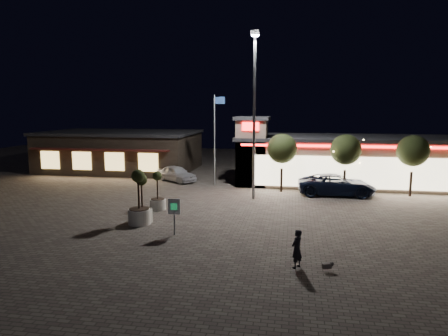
% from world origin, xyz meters
% --- Properties ---
extents(ground, '(90.00, 90.00, 0.00)m').
position_xyz_m(ground, '(0.00, 0.00, 0.00)').
color(ground, '#645C51').
rests_on(ground, ground).
extents(retail_building, '(20.40, 8.40, 6.10)m').
position_xyz_m(retail_building, '(9.51, 15.82, 2.21)').
color(retail_building, gray).
rests_on(retail_building, ground).
extents(restaurant_building, '(16.40, 11.00, 4.30)m').
position_xyz_m(restaurant_building, '(-14.00, 19.97, 2.16)').
color(restaurant_building, '#382D23').
rests_on(restaurant_building, ground).
extents(floodlight_pole, '(0.60, 0.40, 12.38)m').
position_xyz_m(floodlight_pole, '(2.00, 8.00, 7.02)').
color(floodlight_pole, gray).
rests_on(floodlight_pole, ground).
extents(flagpole, '(0.95, 0.10, 8.00)m').
position_xyz_m(flagpole, '(-1.90, 13.00, 4.74)').
color(flagpole, white).
rests_on(flagpole, ground).
extents(string_tree_a, '(2.42, 2.42, 4.79)m').
position_xyz_m(string_tree_a, '(4.00, 11.00, 3.56)').
color(string_tree_a, '#332319').
rests_on(string_tree_a, ground).
extents(string_tree_b, '(2.42, 2.42, 4.79)m').
position_xyz_m(string_tree_b, '(9.00, 11.00, 3.56)').
color(string_tree_b, '#332319').
rests_on(string_tree_b, ground).
extents(string_tree_c, '(2.42, 2.42, 4.79)m').
position_xyz_m(string_tree_c, '(14.00, 11.00, 3.56)').
color(string_tree_c, '#332319').
rests_on(string_tree_c, ground).
extents(pickup_truck, '(6.06, 2.90, 1.67)m').
position_xyz_m(pickup_truck, '(8.35, 10.44, 0.83)').
color(pickup_truck, black).
rests_on(pickup_truck, ground).
extents(white_sedan, '(4.59, 3.89, 1.48)m').
position_xyz_m(white_sedan, '(-5.88, 14.00, 0.74)').
color(white_sedan, silver).
rests_on(white_sedan, ground).
extents(pedestrian, '(0.68, 0.74, 1.69)m').
position_xyz_m(pedestrian, '(5.19, -4.94, 0.85)').
color(pedestrian, black).
rests_on(pedestrian, ground).
extents(dog, '(0.51, 0.31, 0.28)m').
position_xyz_m(dog, '(6.53, -5.12, 0.27)').
color(dog, '#59514C').
rests_on(dog, ground).
extents(planter_left, '(1.07, 1.07, 2.64)m').
position_xyz_m(planter_left, '(-4.04, 3.54, 0.82)').
color(planter_left, silver).
rests_on(planter_left, ground).
extents(planter_mid, '(1.34, 1.34, 3.29)m').
position_xyz_m(planter_mid, '(-3.99, 0.15, 1.02)').
color(planter_mid, silver).
rests_on(planter_mid, ground).
extents(planter_right, '(1.21, 1.21, 2.96)m').
position_xyz_m(planter_right, '(-3.95, 0.53, 0.91)').
color(planter_right, silver).
rests_on(planter_right, ground).
extents(valet_sign, '(0.66, 0.09, 2.00)m').
position_xyz_m(valet_sign, '(-1.33, -1.47, 1.40)').
color(valet_sign, gray).
rests_on(valet_sign, ground).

